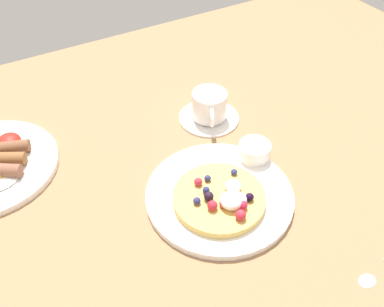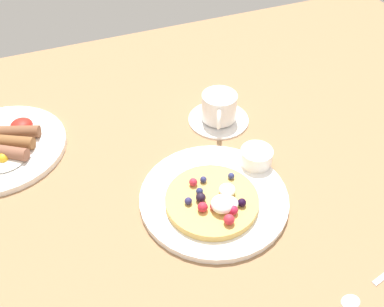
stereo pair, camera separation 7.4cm
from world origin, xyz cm
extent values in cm
cube|color=#9A724D|center=(0.00, 0.00, -1.50)|extent=(177.01, 114.56, 3.00)
cylinder|color=white|center=(6.54, -6.02, 0.62)|extent=(25.35, 25.35, 1.23)
cylinder|color=#DFB459|center=(5.47, -7.47, 1.90)|extent=(15.53, 15.53, 1.34)
sphere|color=black|center=(3.53, -7.31, 3.39)|extent=(1.62, 1.62, 1.62)
sphere|color=#C12242|center=(7.26, -11.62, 3.36)|extent=(1.56, 1.56, 1.56)
sphere|color=black|center=(9.26, -10.71, 3.28)|extent=(1.41, 1.41, 1.41)
sphere|color=red|center=(3.01, -9.27, 3.40)|extent=(1.66, 1.66, 1.66)
sphere|color=navy|center=(3.96, -5.79, 3.17)|extent=(1.20, 1.20, 1.20)
sphere|color=navy|center=(5.60, -3.59, 3.15)|extent=(1.15, 1.15, 1.15)
sphere|color=navy|center=(1.43, -7.07, 3.20)|extent=(1.24, 1.24, 1.24)
sphere|color=#C6273C|center=(4.88, -9.72, 3.30)|extent=(1.45, 1.45, 1.45)
sphere|color=red|center=(3.73, -3.59, 3.28)|extent=(1.41, 1.41, 1.41)
sphere|color=navy|center=(10.37, -4.59, 3.14)|extent=(1.13, 1.13, 1.13)
sphere|color=red|center=(5.81, -13.12, 3.44)|extent=(1.74, 1.74, 1.74)
ellipsoid|color=white|center=(6.05, -10.10, 3.69)|extent=(3.71, 3.71, 2.23)
ellipsoid|color=white|center=(7.25, -10.23, 3.45)|extent=(2.93, 2.93, 1.76)
ellipsoid|color=white|center=(8.21, -7.45, 3.40)|extent=(2.77, 2.77, 1.66)
cylinder|color=white|center=(16.93, -1.59, 2.72)|extent=(5.85, 5.85, 2.98)
cylinder|color=brown|center=(16.93, -1.59, 3.32)|extent=(4.80, 4.80, 0.36)
cylinder|color=brown|center=(-23.47, 22.80, 2.39)|extent=(10.64, 5.89, 2.42)
cylinder|color=brown|center=(-24.72, 20.32, 2.39)|extent=(10.33, 7.13, 2.42)
cylinder|color=brown|center=(-25.97, 17.84, 2.39)|extent=(10.04, 7.78, 2.42)
ellipsoid|color=white|center=(-25.79, 16.21, 1.48)|extent=(7.95, 6.76, 0.60)
sphere|color=yellow|center=(-25.79, 16.21, 1.98)|extent=(2.00, 2.00, 2.00)
ellipsoid|color=red|center=(-21.62, 24.14, 2.38)|extent=(4.36, 4.36, 2.40)
cylinder|color=white|center=(16.49, 13.55, 0.43)|extent=(12.56, 12.56, 0.85)
cylinder|color=white|center=(16.49, 13.55, 3.63)|extent=(7.17, 7.17, 5.55)
torus|color=white|center=(14.49, 9.42, 3.91)|extent=(2.43, 3.87, 3.91)
cylinder|color=#9E6B60|center=(16.49, 13.55, 5.41)|extent=(6.09, 6.09, 0.44)
ellipsoid|color=silver|center=(16.60, -30.21, 0.30)|extent=(2.86, 2.20, 0.60)
camera|label=1|loc=(-21.45, -45.26, 55.50)|focal=39.55mm
camera|label=2|loc=(-14.84, -48.50, 55.50)|focal=39.55mm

